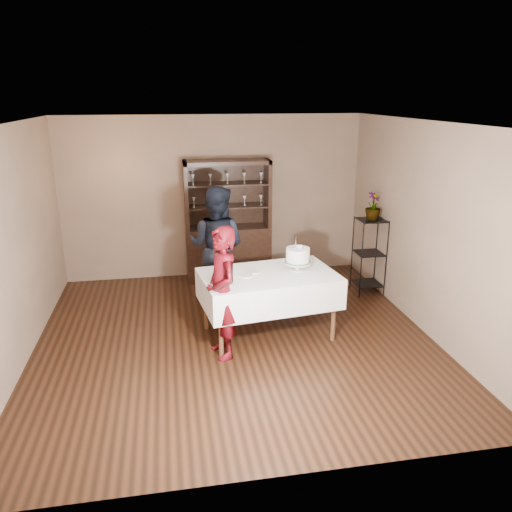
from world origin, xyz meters
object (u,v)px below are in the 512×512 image
(plant_etagere, at_px, (369,253))
(potted_plant, at_px, (373,206))
(cake, at_px, (298,256))
(man, at_px, (217,246))
(china_hutch, at_px, (228,240))
(cake_table, at_px, (268,288))
(woman, at_px, (222,293))

(plant_etagere, bearing_deg, potted_plant, -30.03)
(cake, bearing_deg, plant_etagere, 37.23)
(man, xyz_separation_m, potted_plant, (2.39, 0.01, 0.51))
(china_hutch, xyz_separation_m, man, (-0.30, -1.07, 0.23))
(china_hutch, xyz_separation_m, cake_table, (0.24, -2.22, -0.02))
(china_hutch, relative_size, woman, 1.25)
(plant_etagere, distance_m, man, 2.39)
(man, bearing_deg, potted_plant, -152.72)
(man, xyz_separation_m, cake, (0.93, -1.08, 0.14))
(potted_plant, bearing_deg, woman, -147.54)
(plant_etagere, relative_size, cake, 2.57)
(china_hutch, height_order, cake, china_hutch)
(cake_table, height_order, man, man)
(cake_table, bearing_deg, plant_etagere, 32.33)
(cake, height_order, potted_plant, potted_plant)
(cake_table, distance_m, cake, 0.56)
(woman, bearing_deg, cake, 101.30)
(plant_etagere, bearing_deg, cake_table, -147.67)
(china_hutch, relative_size, cake_table, 1.10)
(plant_etagere, height_order, cake, cake)
(cake, relative_size, potted_plant, 1.11)
(plant_etagere, bearing_deg, man, -179.56)
(plant_etagere, relative_size, cake_table, 0.66)
(woman, relative_size, potted_plant, 3.80)
(woman, relative_size, cake, 3.42)
(woman, height_order, cake, woman)
(plant_etagere, xyz_separation_m, potted_plant, (0.01, -0.00, 0.75))
(china_hutch, height_order, cake_table, china_hutch)
(man, relative_size, cake, 3.82)
(cake_table, xyz_separation_m, man, (-0.54, 1.15, 0.25))
(plant_etagere, relative_size, man, 0.67)
(cake, bearing_deg, potted_plant, 36.96)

